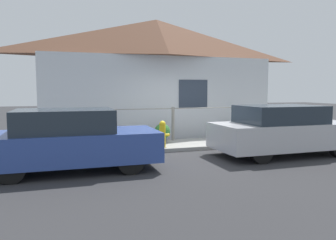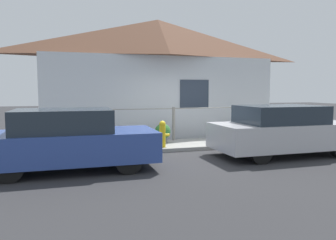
# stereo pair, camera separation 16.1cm
# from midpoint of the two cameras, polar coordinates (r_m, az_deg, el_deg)

# --- Properties ---
(ground_plane) EXTENTS (60.00, 60.00, 0.00)m
(ground_plane) POSITION_cam_midpoint_polar(r_m,az_deg,el_deg) (9.51, 3.32, -5.47)
(ground_plane) COLOR #2D2D30
(sidewalk) EXTENTS (24.00, 1.63, 0.11)m
(sidewalk) POSITION_cam_midpoint_polar(r_m,az_deg,el_deg) (10.26, 1.64, -4.35)
(sidewalk) COLOR gray
(sidewalk) RESTS_ON ground_plane
(house) EXTENTS (8.81, 2.23, 4.40)m
(house) POSITION_cam_midpoint_polar(r_m,az_deg,el_deg) (12.59, -2.26, 13.01)
(house) COLOR silver
(house) RESTS_ON ground_plane
(fence) EXTENTS (4.90, 0.10, 1.10)m
(fence) POSITION_cam_midpoint_polar(r_m,az_deg,el_deg) (10.79, 0.45, -0.32)
(fence) COLOR gray
(fence) RESTS_ON sidewalk
(car_left) EXTENTS (3.75, 1.69, 1.35)m
(car_left) POSITION_cam_midpoint_polar(r_m,az_deg,el_deg) (7.49, -17.21, -3.40)
(car_left) COLOR #2D4793
(car_left) RESTS_ON ground_plane
(car_right) EXTENTS (3.88, 1.68, 1.35)m
(car_right) POSITION_cam_midpoint_polar(r_m,az_deg,el_deg) (9.38, 18.94, -1.72)
(car_right) COLOR #B7B7BC
(car_right) RESTS_ON ground_plane
(fire_hydrant) EXTENTS (0.42, 0.19, 0.77)m
(fire_hydrant) POSITION_cam_midpoint_polar(r_m,az_deg,el_deg) (9.47, -1.45, -2.35)
(fire_hydrant) COLOR yellow
(fire_hydrant) RESTS_ON sidewalk
(potted_plant_near_hydrant) EXTENTS (0.49, 0.49, 0.61)m
(potted_plant_near_hydrant) POSITION_cam_midpoint_polar(r_m,az_deg,el_deg) (10.24, -1.46, -2.16)
(potted_plant_near_hydrant) COLOR slate
(potted_plant_near_hydrant) RESTS_ON sidewalk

